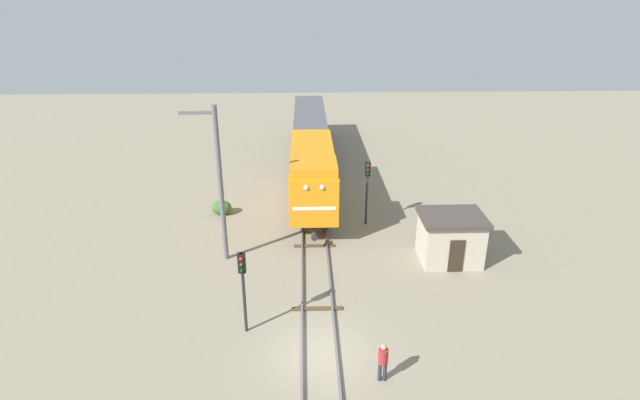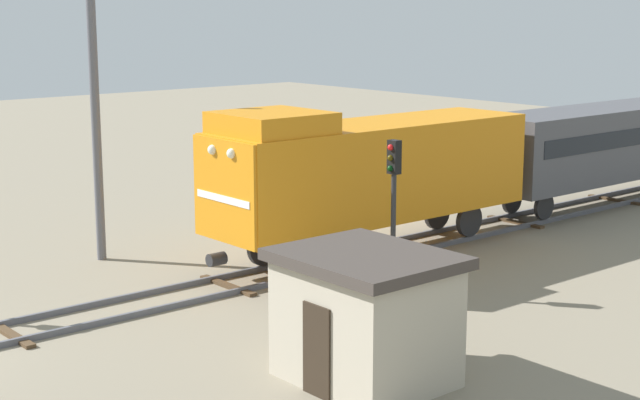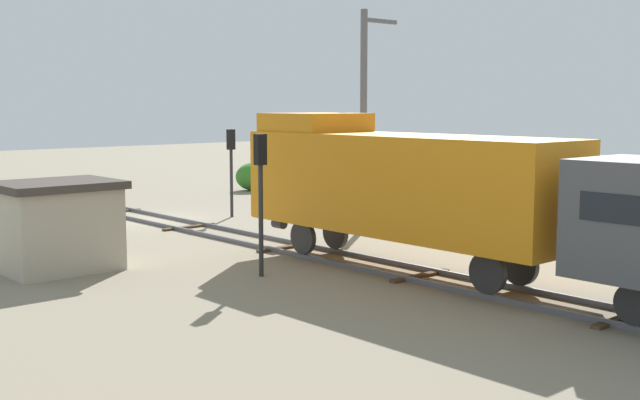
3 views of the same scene
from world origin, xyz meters
name	(u,v)px [view 3 (image 3 of 3)]	position (x,y,z in m)	size (l,w,h in m)	color
ground_plane	(150,220)	(0.00, 0.00, 0.00)	(112.81, 112.81, 0.00)	gray
railway_track	(150,218)	(0.00, 0.00, 0.07)	(2.40, 75.21, 0.16)	#595960
locomotive	(396,181)	(0.00, 14.67, 2.77)	(2.90, 11.60, 4.60)	orange
traffic_signal_near	(231,156)	(-3.20, 1.63, 2.74)	(0.32, 0.34, 3.93)	#262628
traffic_signal_mid	(260,178)	(3.40, 12.44, 2.92)	(0.32, 0.34, 4.20)	#262628
worker_near_track	(82,198)	(2.40, -1.58, 1.00)	(0.38, 0.38, 1.70)	#262B38
catenary_mast	(365,115)	(-5.06, 8.19, 4.62)	(1.94, 0.28, 8.74)	#595960
relay_hut	(58,225)	(7.50, 7.64, 1.39)	(3.50, 2.90, 2.74)	#B2A893
bush_near	(504,233)	(-6.14, 14.21, 0.48)	(1.32, 1.08, 0.96)	#375D26
bush_mid	(254,176)	(-10.64, -6.65, 0.82)	(2.26, 1.85, 1.64)	#357A26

